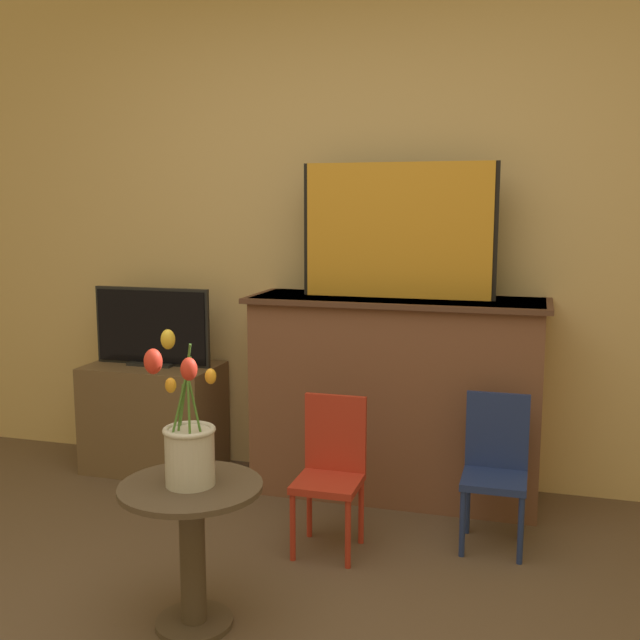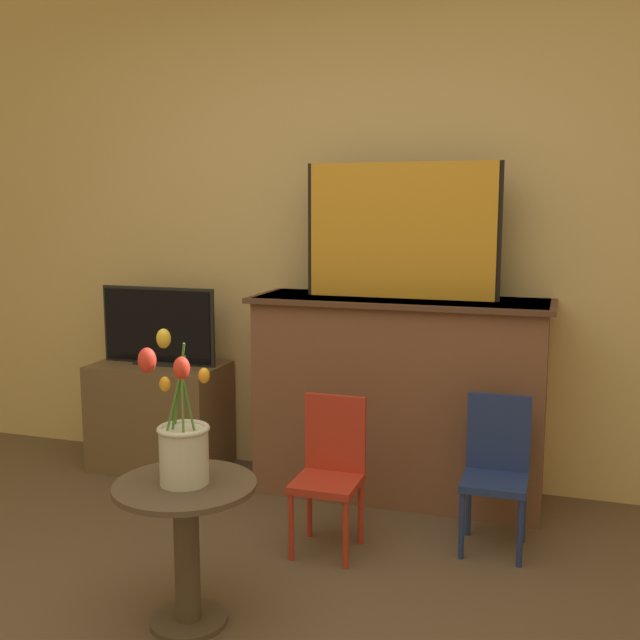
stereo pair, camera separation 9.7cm
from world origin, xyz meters
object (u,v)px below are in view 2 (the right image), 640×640
Objects in this scene: tv_monitor at (158,327)px; painting at (401,231)px; vase_tulips at (182,442)px; chair_red at (330,466)px; chair_blue at (496,465)px.

painting is at bearing 0.76° from tv_monitor.
chair_red is at bearing 67.64° from vase_tulips.
chair_red is 1.26× the size of vase_tulips.
vase_tulips is at bearing -107.62° from painting.
tv_monitor is 1.93m from chair_blue.
vase_tulips reaches higher than tv_monitor.
tv_monitor is 1.41m from chair_red.
tv_monitor reaches higher than chair_blue.
painting is 1.17m from chair_blue.
tv_monitor is 1.30× the size of vase_tulips.
tv_monitor is 1.03× the size of chair_red.
tv_monitor is 1.03× the size of chair_blue.
chair_red is at bearing -28.89° from tv_monitor.
chair_red is at bearing -102.21° from painting.
tv_monitor is at bearing -179.24° from painting.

